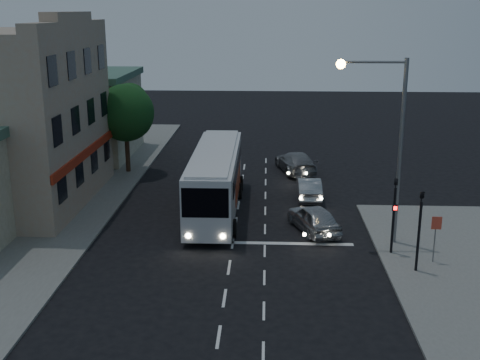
{
  "coord_description": "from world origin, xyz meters",
  "views": [
    {
      "loc": [
        1.62,
        -26.01,
        11.26
      ],
      "look_at": [
        0.19,
        5.74,
        2.2
      ],
      "focal_mm": 45.0,
      "sensor_mm": 36.0,
      "label": 1
    }
  ],
  "objects_px": {
    "regulatory_sign": "(436,232)",
    "streetlight": "(388,131)",
    "car_sedan_a": "(309,188)",
    "street_tree": "(125,110)",
    "tour_bus": "(216,178)",
    "traffic_signal_main": "(394,207)",
    "traffic_signal_side": "(420,221)",
    "car_suv": "(314,218)",
    "car_sedan_b": "(296,162)"
  },
  "relations": [
    {
      "from": "tour_bus",
      "to": "car_suv",
      "type": "xyz_separation_m",
      "value": [
        5.39,
        -3.05,
        -1.24
      ]
    },
    {
      "from": "tour_bus",
      "to": "car_sedan_a",
      "type": "height_order",
      "value": "tour_bus"
    },
    {
      "from": "regulatory_sign",
      "to": "streetlight",
      "type": "xyz_separation_m",
      "value": [
        -1.96,
        2.44,
        4.14
      ]
    },
    {
      "from": "car_suv",
      "to": "car_sedan_a",
      "type": "bearing_deg",
      "value": -110.01
    },
    {
      "from": "tour_bus",
      "to": "street_tree",
      "type": "distance_m",
      "value": 11.02
    },
    {
      "from": "regulatory_sign",
      "to": "streetlight",
      "type": "bearing_deg",
      "value": 128.75
    },
    {
      "from": "regulatory_sign",
      "to": "car_suv",
      "type": "bearing_deg",
      "value": 141.98
    },
    {
      "from": "traffic_signal_side",
      "to": "traffic_signal_main",
      "type": "bearing_deg",
      "value": 109.49
    },
    {
      "from": "tour_bus",
      "to": "traffic_signal_main",
      "type": "relative_size",
      "value": 2.88
    },
    {
      "from": "traffic_signal_main",
      "to": "street_tree",
      "type": "height_order",
      "value": "street_tree"
    },
    {
      "from": "car_sedan_a",
      "to": "traffic_signal_main",
      "type": "bearing_deg",
      "value": 110.63
    },
    {
      "from": "tour_bus",
      "to": "traffic_signal_main",
      "type": "height_order",
      "value": "traffic_signal_main"
    },
    {
      "from": "regulatory_sign",
      "to": "streetlight",
      "type": "distance_m",
      "value": 5.18
    },
    {
      "from": "car_suv",
      "to": "street_tree",
      "type": "height_order",
      "value": "street_tree"
    },
    {
      "from": "tour_bus",
      "to": "traffic_signal_side",
      "type": "height_order",
      "value": "traffic_signal_side"
    },
    {
      "from": "car_sedan_b",
      "to": "traffic_signal_main",
      "type": "xyz_separation_m",
      "value": [
        3.89,
        -14.93,
        1.68
      ]
    },
    {
      "from": "car_sedan_a",
      "to": "regulatory_sign",
      "type": "distance_m",
      "value": 11.0
    },
    {
      "from": "traffic_signal_main",
      "to": "regulatory_sign",
      "type": "height_order",
      "value": "traffic_signal_main"
    },
    {
      "from": "car_sedan_a",
      "to": "traffic_signal_main",
      "type": "distance_m",
      "value": 9.5
    },
    {
      "from": "car_sedan_b",
      "to": "regulatory_sign",
      "type": "height_order",
      "value": "regulatory_sign"
    },
    {
      "from": "car_suv",
      "to": "car_sedan_a",
      "type": "xyz_separation_m",
      "value": [
        0.12,
        5.7,
        -0.05
      ]
    },
    {
      "from": "traffic_signal_main",
      "to": "street_tree",
      "type": "relative_size",
      "value": 0.66
    },
    {
      "from": "tour_bus",
      "to": "car_sedan_b",
      "type": "xyz_separation_m",
      "value": [
        4.97,
        8.86,
        -1.22
      ]
    },
    {
      "from": "tour_bus",
      "to": "car_suv",
      "type": "bearing_deg",
      "value": -29.71
    },
    {
      "from": "car_sedan_a",
      "to": "regulatory_sign",
      "type": "relative_size",
      "value": 1.82
    },
    {
      "from": "car_sedan_a",
      "to": "car_sedan_b",
      "type": "bearing_deg",
      "value": -85.36
    },
    {
      "from": "car_suv",
      "to": "regulatory_sign",
      "type": "bearing_deg",
      "value": 123.19
    },
    {
      "from": "car_sedan_a",
      "to": "traffic_signal_side",
      "type": "bearing_deg",
      "value": 110.35
    },
    {
      "from": "car_suv",
      "to": "car_sedan_a",
      "type": "relative_size",
      "value": 1.05
    },
    {
      "from": "traffic_signal_main",
      "to": "streetlight",
      "type": "relative_size",
      "value": 0.46
    },
    {
      "from": "tour_bus",
      "to": "traffic_signal_side",
      "type": "distance_m",
      "value": 12.51
    },
    {
      "from": "streetlight",
      "to": "street_tree",
      "type": "distance_m",
      "value": 20.19
    },
    {
      "from": "car_sedan_b",
      "to": "street_tree",
      "type": "height_order",
      "value": "street_tree"
    },
    {
      "from": "car_sedan_b",
      "to": "traffic_signal_side",
      "type": "distance_m",
      "value": 17.6
    },
    {
      "from": "streetlight",
      "to": "street_tree",
      "type": "xyz_separation_m",
      "value": [
        -15.55,
        12.82,
        -1.23
      ]
    },
    {
      "from": "streetlight",
      "to": "street_tree",
      "type": "bearing_deg",
      "value": 140.49
    },
    {
      "from": "car_sedan_b",
      "to": "street_tree",
      "type": "xyz_separation_m",
      "value": [
        -11.92,
        -0.69,
        3.76
      ]
    },
    {
      "from": "streetlight",
      "to": "car_suv",
      "type": "bearing_deg",
      "value": 153.49
    },
    {
      "from": "streetlight",
      "to": "tour_bus",
      "type": "bearing_deg",
      "value": 151.59
    },
    {
      "from": "street_tree",
      "to": "tour_bus",
      "type": "bearing_deg",
      "value": -49.62
    },
    {
      "from": "car_sedan_a",
      "to": "streetlight",
      "type": "relative_size",
      "value": 0.45
    },
    {
      "from": "traffic_signal_side",
      "to": "street_tree",
      "type": "bearing_deg",
      "value": 135.5
    },
    {
      "from": "traffic_signal_main",
      "to": "streetlight",
      "type": "height_order",
      "value": "streetlight"
    },
    {
      "from": "traffic_signal_side",
      "to": "regulatory_sign",
      "type": "bearing_deg",
      "value": 43.92
    },
    {
      "from": "streetlight",
      "to": "street_tree",
      "type": "relative_size",
      "value": 1.45
    },
    {
      "from": "streetlight",
      "to": "street_tree",
      "type": "height_order",
      "value": "streetlight"
    },
    {
      "from": "streetlight",
      "to": "traffic_signal_main",
      "type": "bearing_deg",
      "value": -79.8
    },
    {
      "from": "car_sedan_a",
      "to": "traffic_signal_side",
      "type": "relative_size",
      "value": 0.98
    },
    {
      "from": "car_sedan_a",
      "to": "traffic_signal_side",
      "type": "height_order",
      "value": "traffic_signal_side"
    },
    {
      "from": "tour_bus",
      "to": "car_sedan_b",
      "type": "bearing_deg",
      "value": 60.49
    }
  ]
}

